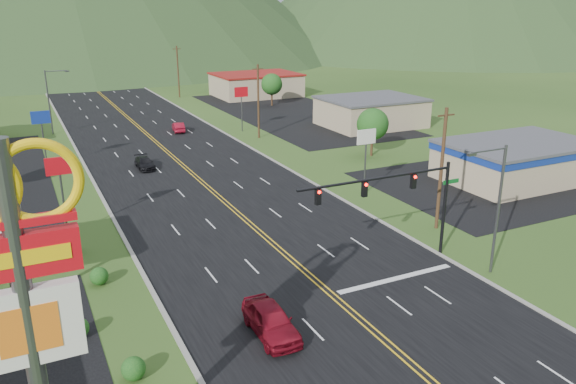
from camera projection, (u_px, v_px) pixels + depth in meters
name	position (u px, v px, depth m)	size (l,w,h in m)	color
pylon_sign	(23.00, 289.00, 17.05)	(4.32, 0.60, 14.00)	#59595E
traffic_signal	(401.00, 192.00, 38.33)	(13.10, 0.43, 7.00)	black
streetlight_east	(496.00, 202.00, 36.94)	(3.28, 0.25, 9.00)	#59595E
streetlight_west	(51.00, 98.00, 78.48)	(3.28, 0.25, 9.00)	#59595E
building_east_near	(518.00, 159.00, 58.50)	(15.40, 10.40, 4.10)	tan
building_east_mid	(371.00, 112.00, 84.91)	(14.40, 11.40, 4.30)	tan
building_east_far	(256.00, 85.00, 113.02)	(16.40, 12.40, 4.50)	tan
pole_sign_west_a	(60.00, 174.00, 43.49)	(2.00, 0.18, 6.40)	#59595E
pole_sign_west_b	(41.00, 123.00, 62.23)	(2.00, 0.18, 6.40)	#59595E
pole_sign_east_a	(366.00, 143.00, 53.07)	(2.00, 0.18, 6.40)	#59595E
pole_sign_east_b	(241.00, 96.00, 80.32)	(2.00, 0.18, 6.40)	#59595E
tree_east_a	(373.00, 124.00, 67.42)	(3.84, 3.84, 5.82)	#382314
tree_east_b	(272.00, 84.00, 101.45)	(3.84, 3.84, 5.82)	#382314
utility_pole_a	(441.00, 168.00, 44.74)	(1.60, 0.28, 10.00)	#382314
utility_pole_b	(258.00, 101.00, 76.25)	(1.60, 0.28, 10.00)	#382314
utility_pole_c	(178.00, 71.00, 110.31)	(1.60, 0.28, 10.00)	#382314
utility_pole_d	(136.00, 56.00, 144.37)	(1.60, 0.28, 10.00)	#382314
car_red_near	(271.00, 321.00, 31.08)	(2.02, 5.03, 1.71)	maroon
car_dark_mid	(145.00, 163.00, 62.92)	(1.71, 4.22, 1.22)	black
car_red_far	(178.00, 127.00, 81.22)	(1.44, 4.13, 1.36)	maroon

